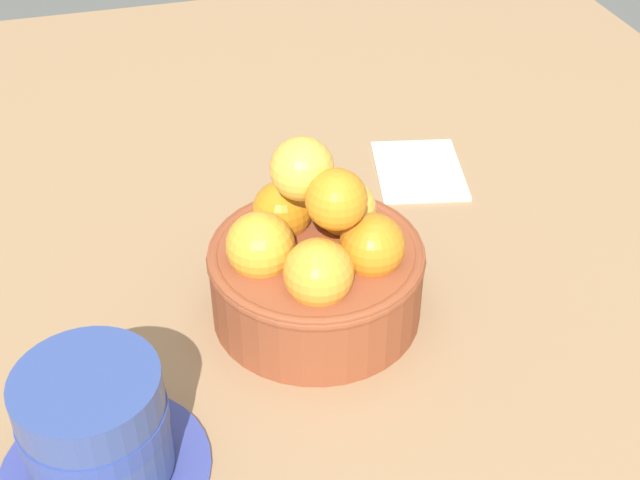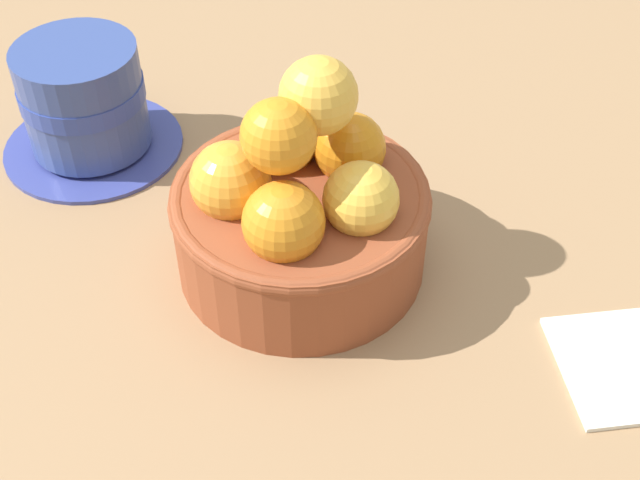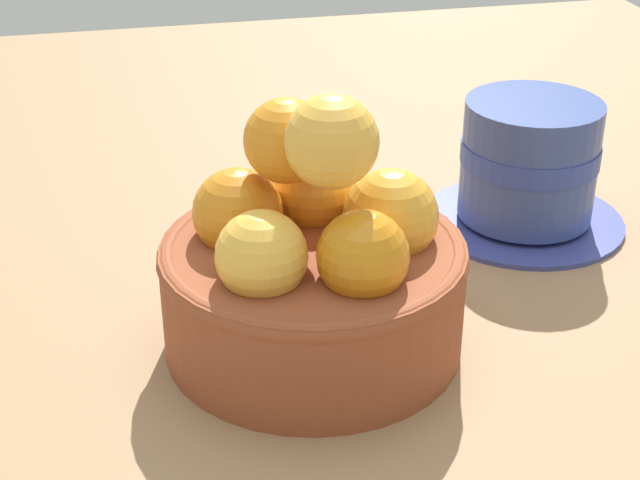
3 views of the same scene
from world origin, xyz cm
name	(u,v)px [view 3 (image 3 of 3)]	position (x,y,z in cm)	size (l,w,h in cm)	color
ground_plane	(313,380)	(0.00, 0.00, -2.25)	(116.84, 95.69, 4.51)	#997551
terracotta_bowl	(313,265)	(-0.05, 0.03, 4.42)	(14.70, 14.70, 13.31)	brown
coffee_cup	(528,167)	(-10.01, 15.38, 3.71)	(12.20, 12.20, 7.76)	#384292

